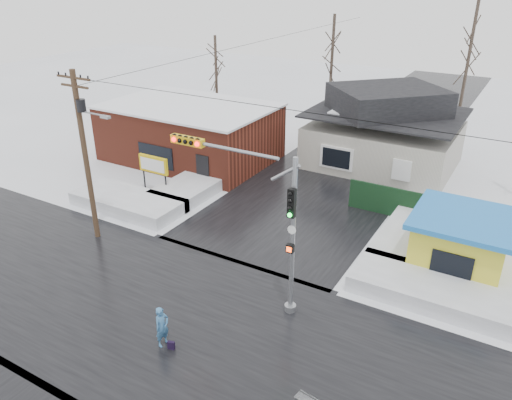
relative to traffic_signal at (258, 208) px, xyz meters
The scene contains 19 objects.
ground 5.94m from the traffic_signal, 129.36° to the right, with size 120.00×120.00×0.00m, color white.
road_ns 5.94m from the traffic_signal, 129.36° to the right, with size 10.00×120.00×0.02m, color black.
road_ew 5.94m from the traffic_signal, 129.36° to the right, with size 120.00×10.00×0.02m, color black.
snowbank_nw 12.81m from the traffic_signal, 160.57° to the left, with size 7.00×3.00×0.80m, color white.
snowbank_ne 8.75m from the traffic_signal, 31.56° to the left, with size 7.00×3.00×0.80m, color white.
snowbank_nside_w 13.70m from the traffic_signal, 136.24° to the left, with size 3.00×8.00×0.80m, color white.
snowbank_nside_e 10.94m from the traffic_signal, 63.18° to the left, with size 3.00×8.00×0.80m, color white.
traffic_signal is the anchor object (origin of this frame).
utility_pole 10.39m from the traffic_signal, behind, with size 3.15×0.44×9.00m.
brick_building 18.87m from the traffic_signal, 135.87° to the left, with size 12.20×8.20×4.12m.
marquee_sign 13.42m from the traffic_signal, 150.28° to the left, with size 2.20×0.21×2.55m.
house 19.13m from the traffic_signal, 91.29° to the left, with size 10.40×8.40×5.76m.
kiosk 10.43m from the traffic_signal, 44.84° to the left, with size 4.60×4.60×2.88m.
fence 12.31m from the traffic_signal, 69.77° to the left, with size 8.00×0.12×1.80m, color black.
tree_far_left 24.16m from the traffic_signal, 105.60° to the left, with size 3.00×3.00×10.00m.
tree_far_mid 25.78m from the traffic_signal, 81.89° to the left, with size 3.00×3.00×12.00m.
tree_far_west 26.75m from the traffic_signal, 128.00° to the left, with size 3.00×3.00×8.00m.
pedestrian 5.96m from the traffic_signal, 111.95° to the right, with size 0.62×0.41×1.71m, color teal.
shopping_bag 6.34m from the traffic_signal, 106.63° to the right, with size 0.28×0.12×0.35m, color black.
Camera 1 is at (11.45, -12.70, 13.43)m, focal length 35.00 mm.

